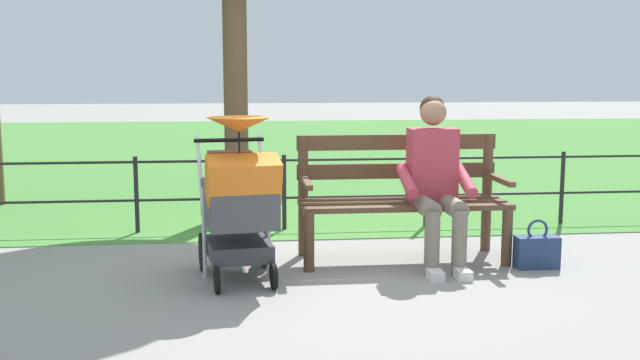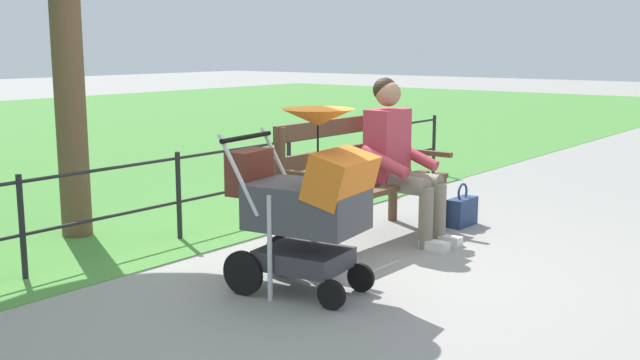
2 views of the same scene
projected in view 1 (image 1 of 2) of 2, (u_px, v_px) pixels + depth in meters
ground_plane at (294, 264)px, 5.57m from camera, size 60.00×60.00×0.00m
grass_lawn at (262, 148)px, 14.23m from camera, size 40.00×16.00×0.01m
park_bench at (401, 192)px, 5.70m from camera, size 1.60×0.60×0.96m
person_on_bench at (436, 176)px, 5.48m from camera, size 0.53×0.74×1.28m
stroller at (238, 197)px, 5.07m from camera, size 0.62×0.94×1.15m
handbag at (537, 251)px, 5.46m from camera, size 0.32×0.14×0.37m
park_fence at (314, 184)px, 6.78m from camera, size 8.05×0.04×0.70m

